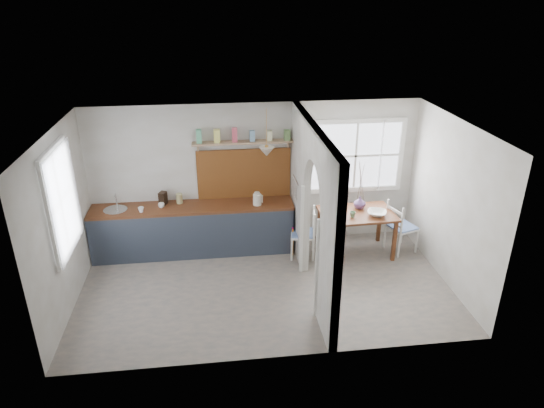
{
  "coord_description": "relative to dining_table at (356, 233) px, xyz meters",
  "views": [
    {
      "loc": [
        -0.7,
        -6.45,
        4.36
      ],
      "look_at": [
        0.14,
        0.38,
        1.28
      ],
      "focal_mm": 32.0,
      "sensor_mm": 36.0,
      "label": 1
    }
  ],
  "objects": [
    {
      "name": "chair_right",
      "position": [
        0.84,
        -0.01,
        0.08
      ],
      "size": [
        0.56,
        0.56,
        0.96
      ],
      "primitive_type": null,
      "rotation": [
        0.0,
        0.0,
        1.91
      ],
      "color": "silver",
      "rests_on": "floor"
    },
    {
      "name": "mug_a",
      "position": [
        -3.68,
        0.25,
        0.55
      ],
      "size": [
        0.11,
        0.11,
        0.09
      ],
      "primitive_type": "imported",
      "rotation": [
        0.0,
        0.0,
        0.2
      ],
      "color": "white",
      "rests_on": "counter"
    },
    {
      "name": "floor",
      "position": [
        -1.7,
        -0.9,
        -0.4
      ],
      "size": [
        5.8,
        3.2,
        0.01
      ],
      "primitive_type": "cube",
      "color": "gray",
      "rests_on": "ground"
    },
    {
      "name": "dining_table",
      "position": [
        0.0,
        0.0,
        0.0
      ],
      "size": [
        1.29,
        0.89,
        0.79
      ],
      "primitive_type": null,
      "rotation": [
        0.0,
        0.0,
        0.03
      ],
      "color": "brown",
      "rests_on": "floor"
    },
    {
      "name": "kettle",
      "position": [
        -1.71,
        0.31,
        0.62
      ],
      "size": [
        0.23,
        0.21,
        0.23
      ],
      "primitive_type": null,
      "rotation": [
        0.0,
        0.0,
        0.33
      ],
      "color": "beige",
      "rests_on": "counter"
    },
    {
      "name": "knife_block",
      "position": [
        -3.33,
        0.53,
        0.62
      ],
      "size": [
        0.15,
        0.17,
        0.23
      ],
      "primitive_type": "cube",
      "rotation": [
        0.0,
        0.0,
        -0.39
      ],
      "color": "black",
      "rests_on": "counter"
    },
    {
      "name": "counter",
      "position": [
        -2.83,
        0.42,
        0.06
      ],
      "size": [
        3.5,
        0.6,
        0.9
      ],
      "color": "brown",
      "rests_on": "floor"
    },
    {
      "name": "jar",
      "position": [
        -3.05,
        0.54,
        0.59
      ],
      "size": [
        0.12,
        0.12,
        0.18
      ],
      "primitive_type": "cylinder",
      "rotation": [
        0.0,
        0.0,
        0.15
      ],
      "color": "#968F5A",
      "rests_on": "counter"
    },
    {
      "name": "walls",
      "position": [
        -1.7,
        -0.9,
        0.9
      ],
      "size": [
        5.81,
        3.21,
        2.6
      ],
      "color": "silver",
      "rests_on": "floor"
    },
    {
      "name": "table_cup",
      "position": [
        -0.13,
        -0.16,
        0.44
      ],
      "size": [
        0.13,
        0.13,
        0.09
      ],
      "primitive_type": "imported",
      "rotation": [
        0.0,
        0.0,
        -0.36
      ],
      "color": "#587C57",
      "rests_on": "dining_table"
    },
    {
      "name": "plate",
      "position": [
        -0.37,
        -0.08,
        0.4
      ],
      "size": [
        0.18,
        0.18,
        0.01
      ],
      "primitive_type": "cylinder",
      "rotation": [
        0.0,
        0.0,
        0.01
      ],
      "color": "#2F2B2B",
      "rests_on": "dining_table"
    },
    {
      "name": "mug_b",
      "position": [
        -3.35,
        0.39,
        0.55
      ],
      "size": [
        0.13,
        0.13,
        0.08
      ],
      "primitive_type": "imported",
      "rotation": [
        0.0,
        0.0,
        0.26
      ],
      "color": "white",
      "rests_on": "counter"
    },
    {
      "name": "bowl",
      "position": [
        0.3,
        -0.14,
        0.43
      ],
      "size": [
        0.42,
        0.42,
        0.08
      ],
      "primitive_type": "imported",
      "rotation": [
        0.0,
        0.0,
        -0.4
      ],
      "color": "white",
      "rests_on": "dining_table"
    },
    {
      "name": "chair_left",
      "position": [
        -0.95,
        0.01,
        0.05
      ],
      "size": [
        0.48,
        0.48,
        0.9
      ],
      "primitive_type": null,
      "rotation": [
        0.0,
        0.0,
        -1.75
      ],
      "color": "silver",
      "rests_on": "floor"
    },
    {
      "name": "vase",
      "position": [
        0.09,
        0.18,
        0.5
      ],
      "size": [
        0.22,
        0.22,
        0.22
      ],
      "primitive_type": "imported",
      "rotation": [
        0.0,
        0.0,
        -0.07
      ],
      "color": "#573A6C",
      "rests_on": "dining_table"
    },
    {
      "name": "backsplash",
      "position": [
        -1.9,
        0.67,
        0.95
      ],
      "size": [
        1.65,
        0.03,
        0.9
      ],
      "primitive_type": "cube",
      "color": "brown",
      "rests_on": "walls"
    },
    {
      "name": "nook_window",
      "position": [
        0.1,
        0.66,
        1.2
      ],
      "size": [
        1.76,
        0.1,
        1.3
      ],
      "primitive_type": null,
      "color": "white",
      "rests_on": "walls"
    },
    {
      "name": "pendant_lamp",
      "position": [
        -1.55,
        0.25,
        1.48
      ],
      "size": [
        0.26,
        0.26,
        0.16
      ],
      "primitive_type": "cone",
      "color": "beige",
      "rests_on": "ceiling"
    },
    {
      "name": "partition",
      "position": [
        -1.0,
        -0.85,
        1.06
      ],
      "size": [
        0.12,
        3.2,
        2.6
      ],
      "color": "silver",
      "rests_on": "floor"
    },
    {
      "name": "utensil_rail",
      "position": [
        -1.09,
        -0.0,
        1.05
      ],
      "size": [
        0.02,
        0.5,
        0.02
      ],
      "primitive_type": "cylinder",
      "rotation": [
        1.57,
        0.0,
        0.0
      ],
      "color": "silver",
      "rests_on": "partition"
    },
    {
      "name": "ceiling",
      "position": [
        -1.7,
        -0.9,
        2.2
      ],
      "size": [
        5.8,
        3.2,
        0.01
      ],
      "primitive_type": "cube",
      "color": "silver",
      "rests_on": "walls"
    },
    {
      "name": "towel_orange",
      "position": [
        -1.12,
        0.05,
        -0.15
      ],
      "size": [
        0.02,
        0.03,
        0.53
      ],
      "primitive_type": "cube",
      "color": "orange",
      "rests_on": "counter"
    },
    {
      "name": "towel_magenta",
      "position": [
        -1.12,
        0.07,
        -0.12
      ],
      "size": [
        0.02,
        0.03,
        0.53
      ],
      "primitive_type": "cube",
      "color": "#CF1273",
      "rests_on": "counter"
    },
    {
      "name": "sink",
      "position": [
        -4.13,
        0.4,
        0.49
      ],
      "size": [
        0.4,
        0.4,
        0.02
      ],
      "primitive_type": "cylinder",
      "color": "silver",
      "rests_on": "counter"
    },
    {
      "name": "shelf",
      "position": [
        -1.9,
        0.59,
        1.6
      ],
      "size": [
        1.75,
        0.2,
        0.21
      ],
      "color": "tan",
      "rests_on": "walls"
    },
    {
      "name": "kitchen_window",
      "position": [
        -4.57,
        -0.9,
        1.25
      ],
      "size": [
        0.1,
        1.16,
        1.5
      ],
      "primitive_type": null,
      "color": "white",
      "rests_on": "walls"
    }
  ]
}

